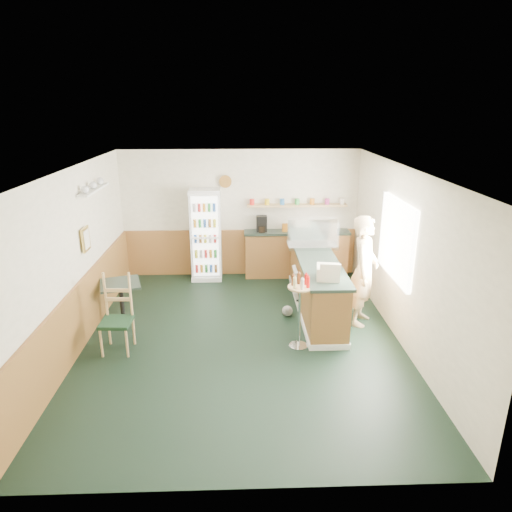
{
  "coord_description": "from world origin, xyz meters",
  "views": [
    {
      "loc": [
        0.0,
        -6.51,
        3.6
      ],
      "look_at": [
        0.25,
        0.6,
        1.2
      ],
      "focal_mm": 32.0,
      "sensor_mm": 36.0,
      "label": 1
    }
  ],
  "objects_px": {
    "cash_register": "(328,272)",
    "condiment_stand": "(300,302)",
    "display_case": "(312,234)",
    "cafe_chair": "(117,311)",
    "drinks_fridge": "(206,235)",
    "shopkeeper": "(364,271)",
    "cafe_table": "(121,294)"
  },
  "relations": [
    {
      "from": "shopkeeper",
      "to": "cafe_chair",
      "type": "height_order",
      "value": "shopkeeper"
    },
    {
      "from": "drinks_fridge",
      "to": "cafe_chair",
      "type": "height_order",
      "value": "drinks_fridge"
    },
    {
      "from": "drinks_fridge",
      "to": "cash_register",
      "type": "bearing_deg",
      "value": -52.47
    },
    {
      "from": "drinks_fridge",
      "to": "shopkeeper",
      "type": "height_order",
      "value": "drinks_fridge"
    },
    {
      "from": "drinks_fridge",
      "to": "cash_register",
      "type": "relative_size",
      "value": 5.24
    },
    {
      "from": "cash_register",
      "to": "shopkeeper",
      "type": "xyz_separation_m",
      "value": [
        0.7,
        0.5,
        -0.17
      ]
    },
    {
      "from": "display_case",
      "to": "cash_register",
      "type": "relative_size",
      "value": 2.52
    },
    {
      "from": "cash_register",
      "to": "condiment_stand",
      "type": "distance_m",
      "value": 0.66
    },
    {
      "from": "cafe_table",
      "to": "condiment_stand",
      "type": "bearing_deg",
      "value": -18.65
    },
    {
      "from": "shopkeeper",
      "to": "drinks_fridge",
      "type": "bearing_deg",
      "value": 76.1
    },
    {
      "from": "display_case",
      "to": "shopkeeper",
      "type": "bearing_deg",
      "value": -58.15
    },
    {
      "from": "condiment_stand",
      "to": "display_case",
      "type": "bearing_deg",
      "value": 76.35
    },
    {
      "from": "display_case",
      "to": "cafe_chair",
      "type": "height_order",
      "value": "display_case"
    },
    {
      "from": "shopkeeper",
      "to": "condiment_stand",
      "type": "height_order",
      "value": "shopkeeper"
    },
    {
      "from": "cash_register",
      "to": "cafe_table",
      "type": "bearing_deg",
      "value": 177.59
    },
    {
      "from": "drinks_fridge",
      "to": "cafe_chair",
      "type": "xyz_separation_m",
      "value": [
        -1.15,
        -2.93,
        -0.34
      ]
    },
    {
      "from": "display_case",
      "to": "cafe_table",
      "type": "distance_m",
      "value": 3.61
    },
    {
      "from": "shopkeeper",
      "to": "cafe_chair",
      "type": "xyz_separation_m",
      "value": [
        -3.93,
        -0.72,
        -0.32
      ]
    },
    {
      "from": "condiment_stand",
      "to": "cafe_chair",
      "type": "bearing_deg",
      "value": 178.46
    },
    {
      "from": "cash_register",
      "to": "shopkeeper",
      "type": "height_order",
      "value": "shopkeeper"
    },
    {
      "from": "drinks_fridge",
      "to": "shopkeeper",
      "type": "relative_size",
      "value": 1.02
    },
    {
      "from": "cash_register",
      "to": "shopkeeper",
      "type": "relative_size",
      "value": 0.2
    },
    {
      "from": "cash_register",
      "to": "condiment_stand",
      "type": "relative_size",
      "value": 0.31
    },
    {
      "from": "cash_register",
      "to": "condiment_stand",
      "type": "bearing_deg",
      "value": -138.19
    },
    {
      "from": "display_case",
      "to": "cafe_chair",
      "type": "relative_size",
      "value": 0.77
    },
    {
      "from": "cafe_table",
      "to": "cafe_chair",
      "type": "distance_m",
      "value": 0.94
    },
    {
      "from": "shopkeeper",
      "to": "cafe_chair",
      "type": "bearing_deg",
      "value": 125.0
    },
    {
      "from": "drinks_fridge",
      "to": "cafe_chair",
      "type": "bearing_deg",
      "value": -111.47
    },
    {
      "from": "condiment_stand",
      "to": "cafe_chair",
      "type": "relative_size",
      "value": 0.98
    },
    {
      "from": "shopkeeper",
      "to": "cafe_chair",
      "type": "relative_size",
      "value": 1.57
    },
    {
      "from": "shopkeeper",
      "to": "cafe_table",
      "type": "xyz_separation_m",
      "value": [
        -4.1,
        0.19,
        -0.44
      ]
    },
    {
      "from": "display_case",
      "to": "cash_register",
      "type": "bearing_deg",
      "value": -90.0
    }
  ]
}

